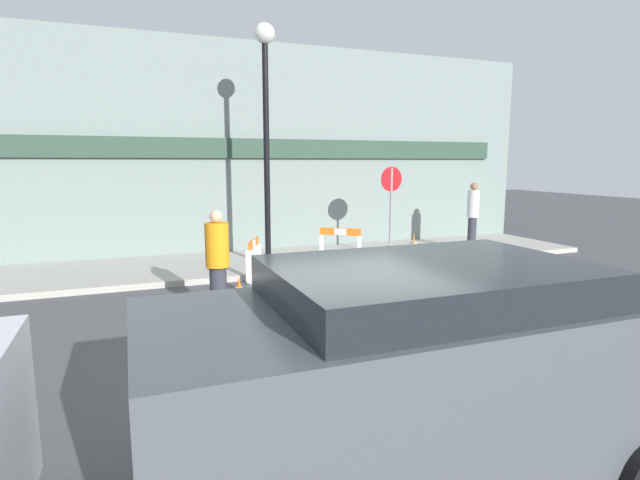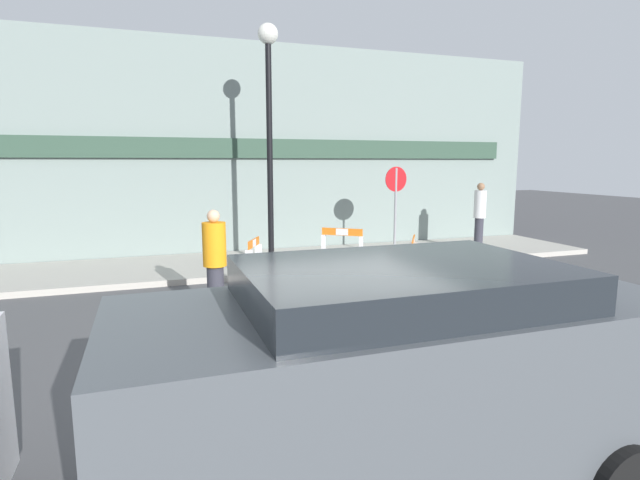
% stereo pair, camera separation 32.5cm
% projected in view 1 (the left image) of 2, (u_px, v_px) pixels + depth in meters
% --- Properties ---
extents(ground_plane, '(60.00, 60.00, 0.00)m').
position_uv_depth(ground_plane, '(345.00, 357.00, 6.33)').
color(ground_plane, '#4C4C4F').
extents(sidewalk_slab, '(18.00, 2.89, 0.13)m').
position_uv_depth(sidewalk_slab, '(243.00, 264.00, 11.80)').
color(sidewalk_slab, '#ADA89E').
rests_on(sidewalk_slab, ground_plane).
extents(storefront_facade, '(18.00, 0.22, 5.50)m').
position_uv_depth(storefront_facade, '(227.00, 150.00, 12.78)').
color(storefront_facade, gray).
rests_on(storefront_facade, ground_plane).
extents(streetlamp_post, '(0.44, 0.44, 5.25)m').
position_uv_depth(streetlamp_post, '(266.00, 113.00, 10.83)').
color(streetlamp_post, black).
rests_on(streetlamp_post, sidewalk_slab).
extents(stop_sign, '(0.60, 0.09, 2.22)m').
position_uv_depth(stop_sign, '(391.00, 197.00, 12.15)').
color(stop_sign, gray).
rests_on(stop_sign, sidewalk_slab).
extents(barricade_0, '(0.78, 0.62, 1.09)m').
position_uv_depth(barricade_0, '(340.00, 252.00, 10.43)').
color(barricade_0, white).
rests_on(barricade_0, ground_plane).
extents(barricade_1, '(0.44, 0.69, 1.02)m').
position_uv_depth(barricade_1, '(254.00, 265.00, 9.39)').
color(barricade_1, white).
rests_on(barricade_1, ground_plane).
extents(barricade_2, '(0.60, 0.73, 0.96)m').
position_uv_depth(barricade_2, '(292.00, 289.00, 7.65)').
color(barricade_2, white).
rests_on(barricade_2, ground_plane).
extents(barricade_3, '(0.58, 0.82, 1.13)m').
position_uv_depth(barricade_3, '(413.00, 266.00, 8.89)').
color(barricade_3, white).
rests_on(barricade_3, ground_plane).
extents(traffic_cone_0, '(0.30, 0.30, 0.65)m').
position_uv_depth(traffic_cone_0, '(299.00, 270.00, 10.02)').
color(traffic_cone_0, black).
rests_on(traffic_cone_0, ground_plane).
extents(traffic_cone_1, '(0.30, 0.30, 0.63)m').
position_uv_depth(traffic_cone_1, '(271.00, 269.00, 10.14)').
color(traffic_cone_1, black).
rests_on(traffic_cone_1, ground_plane).
extents(traffic_cone_2, '(0.30, 0.30, 0.57)m').
position_uv_depth(traffic_cone_2, '(396.00, 295.00, 8.27)').
color(traffic_cone_2, black).
rests_on(traffic_cone_2, ground_plane).
extents(traffic_cone_3, '(0.30, 0.30, 0.60)m').
position_uv_depth(traffic_cone_3, '(380.00, 310.00, 7.36)').
color(traffic_cone_3, black).
rests_on(traffic_cone_3, ground_plane).
extents(traffic_cone_4, '(0.30, 0.30, 0.53)m').
position_uv_depth(traffic_cone_4, '(239.00, 292.00, 8.49)').
color(traffic_cone_4, black).
rests_on(traffic_cone_4, ground_plane).
extents(person_worker, '(0.43, 0.43, 1.72)m').
position_uv_depth(person_worker, '(218.00, 261.00, 7.81)').
color(person_worker, '#33333D').
rests_on(person_worker, ground_plane).
extents(person_pedestrian, '(0.44, 0.44, 1.79)m').
position_uv_depth(person_pedestrian, '(473.00, 213.00, 13.26)').
color(person_pedestrian, '#33333D').
rests_on(person_pedestrian, sidewalk_slab).
extents(parked_car_1, '(4.04, 1.85, 1.74)m').
position_uv_depth(parked_car_1, '(428.00, 366.00, 3.64)').
color(parked_car_1, '#4C5156').
rests_on(parked_car_1, ground_plane).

